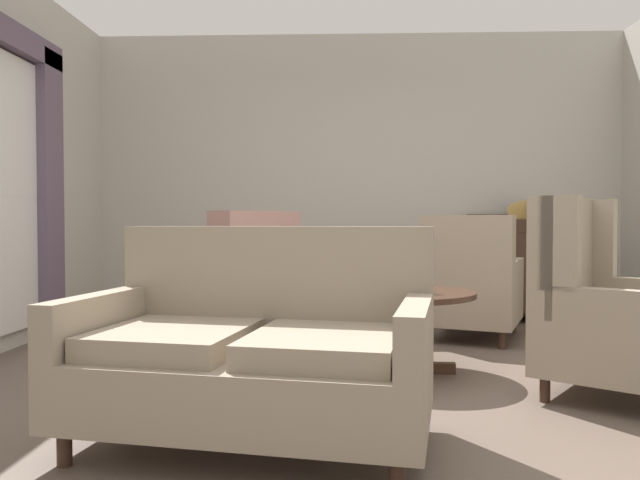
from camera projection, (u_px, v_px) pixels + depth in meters
name	position (u px, v px, depth m)	size (l,w,h in m)	color
ground	(370.00, 396.00, 3.48)	(8.50, 8.50, 0.00)	brown
wall_back	(357.00, 176.00, 6.47)	(5.65, 0.08, 2.93)	#BCB7AD
baseboard_back	(357.00, 310.00, 6.46)	(5.49, 0.03, 0.12)	#382319
coffee_table	(400.00, 304.00, 4.01)	(0.98, 0.98, 0.53)	#382319
porcelain_vase	(406.00, 267.00, 4.01)	(0.14, 0.14, 0.37)	beige
settee	(255.00, 353.00, 2.73)	(1.66, 1.13, 0.96)	gray
armchair_foreground_right	(239.00, 289.00, 4.91)	(1.11, 1.10, 1.06)	tan
armchair_near_sideboard	(472.00, 288.00, 5.14)	(1.00, 1.10, 1.03)	gray
armchair_beside_settee	(614.00, 316.00, 3.45)	(1.20, 1.19, 1.12)	gray
sideboard	(516.00, 271.00, 6.15)	(0.92, 0.42, 1.06)	#382319
gramophone	(524.00, 212.00, 6.05)	(0.36, 0.42, 0.46)	#382319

